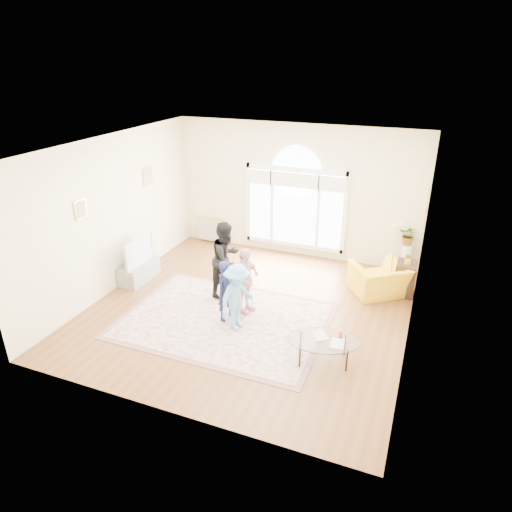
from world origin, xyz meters
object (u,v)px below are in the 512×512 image
at_px(tv_console, 139,271).
at_px(armchair, 379,280).
at_px(coffee_table, 324,341).
at_px(area_rug, 225,320).
at_px(television, 137,250).

xyz_separation_m(tv_console, armchair, (5.03, 1.29, 0.13)).
bearing_deg(armchair, coffee_table, 42.00).
height_order(coffee_table, armchair, armchair).
bearing_deg(coffee_table, armchair, 63.63).
bearing_deg(tv_console, area_rug, -18.78).
xyz_separation_m(coffee_table, armchair, (0.51, 2.66, -0.06)).
xyz_separation_m(area_rug, television, (-2.48, 0.85, 0.71)).
bearing_deg(armchair, television, -22.64).
bearing_deg(coffee_table, television, 147.74).
bearing_deg(coffee_table, area_rug, 150.24).
height_order(tv_console, armchair, armchair).
xyz_separation_m(television, armchair, (5.02, 1.29, -0.38)).
relative_size(area_rug, television, 3.42).
bearing_deg(armchair, area_rug, 3.05).
bearing_deg(television, tv_console, 180.00).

